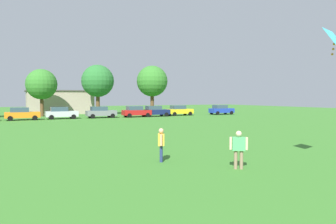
# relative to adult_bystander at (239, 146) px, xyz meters

# --- Properties ---
(ground_plane) EXTENTS (160.00, 160.00, 0.00)m
(ground_plane) POSITION_rel_adult_bystander_xyz_m (-7.01, 20.03, -0.96)
(ground_plane) COLOR #387528
(adult_bystander) EXTENTS (0.66, 0.54, 1.62)m
(adult_bystander) POSITION_rel_adult_bystander_xyz_m (0.00, 0.00, 0.00)
(adult_bystander) COLOR #8C7259
(adult_bystander) RESTS_ON ground
(bystander_near_trees) EXTENTS (0.48, 0.70, 1.58)m
(bystander_near_trees) POSITION_rel_adult_bystander_xyz_m (-2.30, 2.81, -0.02)
(bystander_near_trees) COLOR navy
(bystander_near_trees) RESTS_ON ground
(kite) EXTENTS (1.40, 0.98, 1.14)m
(kite) POSITION_rel_adult_bystander_xyz_m (3.97, -1.37, 4.56)
(kite) COLOR #3FBFE5
(parked_car_orange_1) EXTENTS (4.30, 2.02, 1.68)m
(parked_car_orange_1) POSITION_rel_adult_bystander_xyz_m (-7.61, 35.53, -0.11)
(parked_car_orange_1) COLOR orange
(parked_car_orange_1) RESTS_ON ground
(parked_car_silver_2) EXTENTS (4.30, 2.02, 1.68)m
(parked_car_silver_2) POSITION_rel_adult_bystander_xyz_m (-2.60, 35.79, -0.11)
(parked_car_silver_2) COLOR silver
(parked_car_silver_2) RESTS_ON ground
(parked_car_gray_3) EXTENTS (4.30, 2.02, 1.68)m
(parked_car_gray_3) POSITION_rel_adult_bystander_xyz_m (2.94, 35.60, -0.11)
(parked_car_gray_3) COLOR slate
(parked_car_gray_3) RESTS_ON ground
(parked_car_red_4) EXTENTS (4.30, 2.02, 1.68)m
(parked_car_red_4) POSITION_rel_adult_bystander_xyz_m (8.30, 35.13, -0.11)
(parked_car_red_4) COLOR red
(parked_car_red_4) RESTS_ON ground
(parked_car_navy_5) EXTENTS (4.30, 2.02, 1.68)m
(parked_car_navy_5) POSITION_rel_adult_bystander_xyz_m (11.50, 35.24, -0.11)
(parked_car_navy_5) COLOR #141E4C
(parked_car_navy_5) RESTS_ON ground
(parked_car_yellow_6) EXTENTS (4.30, 2.02, 1.68)m
(parked_car_yellow_6) POSITION_rel_adult_bystander_xyz_m (16.25, 35.98, -0.11)
(parked_car_yellow_6) COLOR yellow
(parked_car_yellow_6) RESTS_ON ground
(parked_car_blue_7) EXTENTS (4.30, 2.02, 1.68)m
(parked_car_blue_7) POSITION_rel_adult_bystander_xyz_m (24.27, 35.44, -0.11)
(parked_car_blue_7) COLOR #1E38AD
(parked_car_blue_7) RESTS_ON ground
(tree_center) EXTENTS (4.80, 4.80, 7.47)m
(tree_center) POSITION_rel_adult_bystander_xyz_m (-4.56, 43.11, 4.08)
(tree_center) COLOR brown
(tree_center) RESTS_ON ground
(tree_right) EXTENTS (5.51, 5.51, 8.59)m
(tree_right) POSITION_rel_adult_bystander_xyz_m (4.46, 43.64, 4.84)
(tree_right) COLOR brown
(tree_right) RESTS_ON ground
(tree_far_right) EXTENTS (5.66, 5.66, 8.82)m
(tree_far_right) POSITION_rel_adult_bystander_xyz_m (14.37, 43.14, 4.99)
(tree_far_right) COLOR brown
(tree_far_right) RESTS_ON ground
(house_right) EXTENTS (11.73, 7.65, 4.31)m
(house_right) POSITION_rel_adult_bystander_xyz_m (-0.89, 51.26, 1.20)
(house_right) COLOR tan
(house_right) RESTS_ON ground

